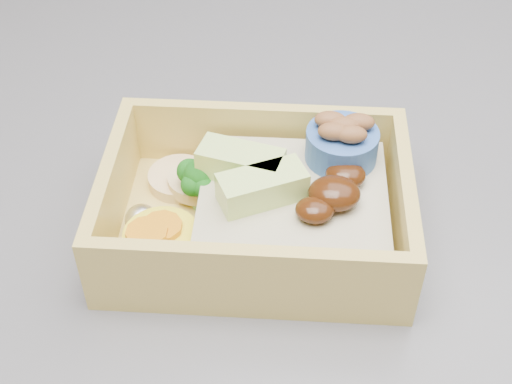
{
  "coord_description": "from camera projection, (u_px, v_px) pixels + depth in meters",
  "views": [
    {
      "loc": [
        -0.15,
        -0.55,
        1.29
      ],
      "look_at": [
        -0.18,
        -0.21,
        0.96
      ],
      "focal_mm": 50.0,
      "sensor_mm": 36.0,
      "label": 1
    }
  ],
  "objects": [
    {
      "name": "bento_box",
      "position": [
        266.0,
        205.0,
        0.49
      ],
      "size": [
        0.21,
        0.15,
        0.08
      ],
      "rotation": [
        0.0,
        0.0,
        0.02
      ],
      "color": "#D6B958",
      "rests_on": "island"
    }
  ]
}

